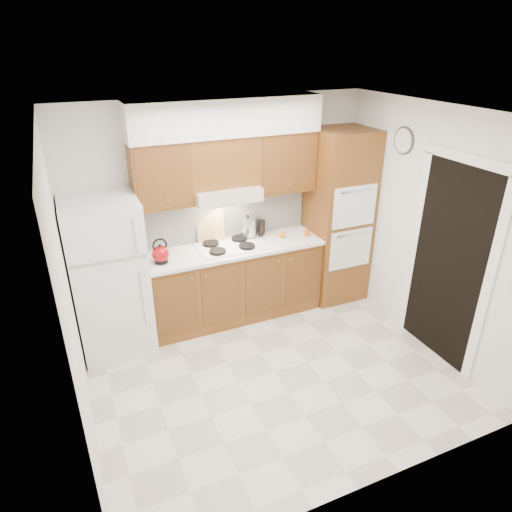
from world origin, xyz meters
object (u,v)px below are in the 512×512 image
Objects in this scene: fridge at (109,278)px; kettle at (161,254)px; stock_pot at (248,226)px; oven_cabinet at (338,217)px.

fridge is 9.12× the size of kettle.
fridge is at bearing -166.58° from kettle.
fridge is at bearing -171.49° from stock_pot.
fridge is 0.59m from kettle.
oven_cabinet is 1.17m from stock_pot.
stock_pot is at bearing 169.16° from oven_cabinet.
fridge reaches higher than kettle.
stock_pot is (-1.15, 0.22, -0.02)m from oven_cabinet.
fridge reaches higher than stock_pot.
kettle is 0.84× the size of stock_pot.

